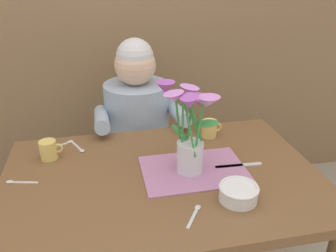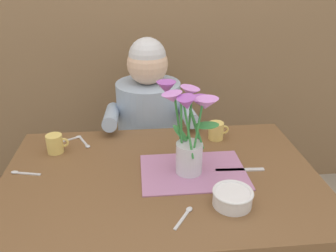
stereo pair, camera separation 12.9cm
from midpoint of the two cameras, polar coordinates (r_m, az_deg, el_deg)
wood_panel_backdrop at (r=2.17m, az=-8.48°, el=19.30°), size 4.00×0.10×2.50m
dining_table at (r=1.39m, az=-3.62°, el=-11.45°), size 1.20×0.80×0.74m
seated_person at (r=1.95m, az=-6.77°, el=-2.63°), size 0.45×0.47×1.14m
striped_placemat at (r=1.35m, az=1.56°, el=-7.32°), size 0.40×0.28×0.00m
flower_vase at (r=1.27m, az=0.78°, el=-0.12°), size 0.24×0.24×0.34m
ceramic_bowl at (r=1.20m, az=8.46°, el=-10.83°), size 0.14×0.14×0.06m
dinner_knife at (r=1.40m, az=8.89°, el=-6.46°), size 0.19×0.03×0.00m
ceramic_mug at (r=1.59m, az=4.56°, el=-0.48°), size 0.09×0.07×0.08m
tea_cup at (r=1.51m, az=-21.33°, el=-3.74°), size 0.09×0.07×0.08m
spoon_0 at (r=1.56m, az=-16.65°, el=-3.62°), size 0.06×0.11×0.01m
spoon_1 at (r=1.42m, az=-26.02°, el=-8.37°), size 0.12×0.04×0.01m
spoon_2 at (r=1.15m, az=1.22°, el=-14.13°), size 0.08×0.11×0.01m
spoon_3 at (r=1.62m, az=-18.79°, el=-2.81°), size 0.11×0.07×0.01m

